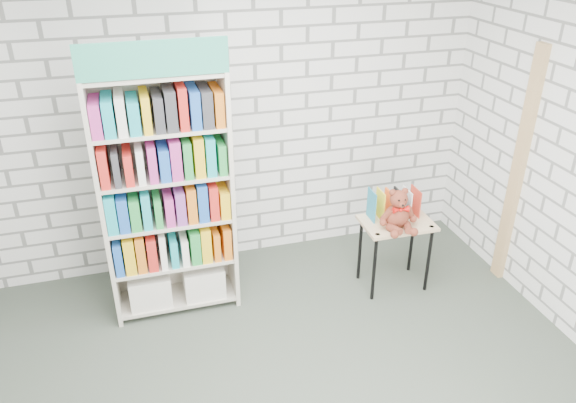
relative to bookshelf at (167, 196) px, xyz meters
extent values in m
cube|color=silver|center=(0.64, 0.64, 0.38)|extent=(4.50, 0.02, 2.80)
cube|color=beige|center=(-0.48, -0.01, -0.02)|extent=(0.03, 0.39, 2.00)
cube|color=beige|center=(0.48, -0.01, -0.02)|extent=(0.03, 0.39, 2.00)
cube|color=beige|center=(0.00, 0.18, -0.02)|extent=(1.00, 0.02, 2.00)
cube|color=teal|center=(0.00, -0.19, 1.10)|extent=(1.00, 0.02, 0.24)
cube|color=beige|center=(0.00, -0.01, -0.95)|extent=(0.93, 0.37, 0.03)
cube|color=beige|center=(0.00, -0.01, -0.58)|extent=(0.93, 0.37, 0.03)
cube|color=beige|center=(0.00, -0.01, -0.20)|extent=(0.93, 0.37, 0.03)
cube|color=beige|center=(0.00, -0.01, 0.18)|extent=(0.93, 0.37, 0.03)
cube|color=beige|center=(0.00, -0.01, 0.55)|extent=(0.93, 0.37, 0.03)
cube|color=beige|center=(0.00, -0.01, 0.95)|extent=(0.93, 0.37, 0.03)
cube|color=silver|center=(-0.22, -0.01, -0.81)|extent=(0.33, 0.33, 0.27)
cube|color=silver|center=(0.22, -0.01, -0.81)|extent=(0.33, 0.33, 0.27)
cube|color=orange|center=(0.00, -0.02, -0.43)|extent=(0.93, 0.33, 0.27)
cube|color=#BF338C|center=(0.00, -0.02, -0.05)|extent=(0.93, 0.33, 0.27)
cube|color=#19A5B2|center=(0.00, -0.02, 0.32)|extent=(0.93, 0.33, 0.27)
cube|color=white|center=(0.00, -0.02, 0.70)|extent=(0.93, 0.33, 0.27)
cube|color=tan|center=(1.86, -0.27, -0.39)|extent=(0.60, 0.42, 0.03)
cylinder|color=black|center=(1.61, -0.42, -0.71)|extent=(0.03, 0.03, 0.61)
cylinder|color=black|center=(1.61, -0.10, -0.71)|extent=(0.03, 0.03, 0.61)
cylinder|color=black|center=(2.11, -0.43, -0.71)|extent=(0.03, 0.03, 0.61)
cylinder|color=black|center=(2.12, -0.11, -0.71)|extent=(0.03, 0.03, 0.61)
cylinder|color=black|center=(1.62, -0.41, -0.38)|extent=(0.04, 0.04, 0.01)
cylinder|color=black|center=(2.10, -0.42, -0.38)|extent=(0.04, 0.04, 0.01)
cube|color=teal|center=(1.66, -0.17, -0.26)|extent=(0.02, 0.18, 0.25)
cube|color=yellow|center=(1.74, -0.17, -0.26)|extent=(0.02, 0.18, 0.25)
cube|color=#FF5F1B|center=(1.82, -0.17, -0.26)|extent=(0.02, 0.18, 0.25)
cube|color=black|center=(1.90, -0.17, -0.26)|extent=(0.02, 0.18, 0.25)
cube|color=white|center=(1.99, -0.17, -0.26)|extent=(0.02, 0.18, 0.25)
cube|color=red|center=(2.07, -0.18, -0.26)|extent=(0.02, 0.18, 0.25)
ellipsoid|color=maroon|center=(1.82, -0.34, -0.28)|extent=(0.21, 0.18, 0.21)
sphere|color=maroon|center=(1.82, -0.34, -0.12)|extent=(0.15, 0.15, 0.15)
sphere|color=maroon|center=(1.76, -0.33, -0.06)|extent=(0.05, 0.05, 0.05)
sphere|color=maroon|center=(1.87, -0.33, -0.06)|extent=(0.05, 0.05, 0.05)
sphere|color=maroon|center=(1.81, -0.40, -0.14)|extent=(0.06, 0.06, 0.06)
sphere|color=black|center=(1.79, -0.40, -0.10)|extent=(0.02, 0.02, 0.02)
sphere|color=black|center=(1.84, -0.41, -0.10)|extent=(0.02, 0.02, 0.02)
sphere|color=black|center=(1.81, -0.43, -0.13)|extent=(0.02, 0.02, 0.02)
cylinder|color=maroon|center=(1.71, -0.35, -0.25)|extent=(0.10, 0.09, 0.15)
cylinder|color=maroon|center=(1.92, -0.37, -0.25)|extent=(0.10, 0.08, 0.15)
sphere|color=maroon|center=(1.68, -0.37, -0.31)|extent=(0.06, 0.06, 0.06)
sphere|color=maroon|center=(1.95, -0.38, -0.31)|extent=(0.06, 0.06, 0.06)
cylinder|color=maroon|center=(1.75, -0.44, -0.34)|extent=(0.10, 0.17, 0.08)
cylinder|color=maroon|center=(1.87, -0.45, -0.34)|extent=(0.12, 0.17, 0.08)
sphere|color=maroon|center=(1.72, -0.51, -0.35)|extent=(0.07, 0.07, 0.07)
sphere|color=maroon|center=(1.89, -0.52, -0.35)|extent=(0.07, 0.07, 0.07)
cone|color=red|center=(1.78, -0.40, -0.19)|extent=(0.06, 0.06, 0.05)
cone|color=red|center=(1.85, -0.40, -0.19)|extent=(0.06, 0.06, 0.05)
sphere|color=red|center=(1.81, -0.40, -0.19)|extent=(0.03, 0.03, 0.03)
cube|color=tan|center=(2.87, -0.41, 0.03)|extent=(0.05, 0.12, 2.10)
camera|label=1|loc=(-0.19, -3.98, 1.96)|focal=35.00mm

